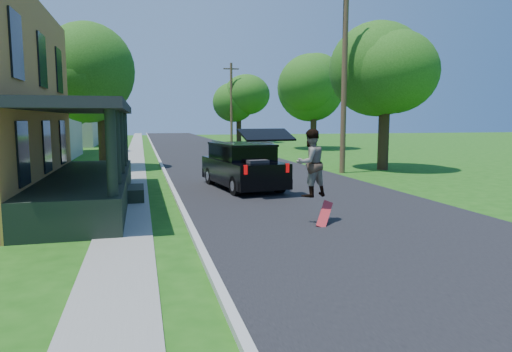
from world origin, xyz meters
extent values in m
plane|color=#1A4F0F|center=(0.00, 0.00, 0.00)|extent=(140.00, 140.00, 0.00)
cube|color=black|center=(0.00, 20.00, 0.00)|extent=(8.00, 120.00, 0.02)
cube|color=#A8A8A3|center=(-4.05, 20.00, 0.00)|extent=(0.15, 120.00, 0.12)
cube|color=gray|center=(-5.60, 20.00, 0.00)|extent=(1.30, 120.00, 0.03)
cube|color=black|center=(-6.80, 6.00, 0.45)|extent=(2.40, 10.00, 0.90)
cube|color=black|center=(-6.80, 6.00, 3.00)|extent=(2.60, 10.30, 0.25)
cube|color=#B4ABA0|center=(-13.50, 24.00, 2.50)|extent=(8.00, 8.00, 5.00)
pyramid|color=black|center=(-13.50, 24.00, 7.20)|extent=(12.78, 12.78, 2.20)
cube|color=#B4ABA0|center=(-13.50, 40.00, 2.50)|extent=(8.00, 8.00, 5.00)
pyramid|color=black|center=(-13.50, 40.00, 7.20)|extent=(12.78, 12.78, 2.20)
cube|color=black|center=(-1.40, 7.60, 0.67)|extent=(2.56, 4.79, 0.88)
cube|color=black|center=(-1.42, 7.75, 1.38)|extent=(2.16, 3.06, 0.57)
cube|color=black|center=(-1.42, 7.75, 1.69)|extent=(2.21, 3.15, 0.08)
cube|color=black|center=(-1.08, 5.39, 2.13)|extent=(1.88, 1.19, 0.40)
cube|color=#2F2E33|center=(-1.20, 6.24, 0.99)|extent=(0.81, 0.72, 0.47)
cube|color=#B7B7BB|center=(-2.18, 7.64, 1.78)|extent=(0.42, 2.49, 0.06)
cube|color=#B7B7BB|center=(-0.66, 7.86, 1.78)|extent=(0.42, 2.49, 0.06)
cube|color=#990505|center=(-1.83, 5.25, 0.99)|extent=(0.13, 0.08, 0.31)
cube|color=#990505|center=(-0.31, 5.47, 0.99)|extent=(0.13, 0.08, 0.31)
cylinder|color=black|center=(-2.44, 8.97, 0.35)|extent=(0.35, 0.73, 0.71)
cylinder|color=black|center=(-0.79, 9.21, 0.35)|extent=(0.35, 0.73, 0.71)
cylinder|color=black|center=(-2.01, 5.99, 0.35)|extent=(0.35, 0.73, 0.71)
cylinder|color=black|center=(-0.36, 6.23, 0.35)|extent=(0.35, 0.73, 0.71)
imported|color=black|center=(-1.00, 1.50, 1.54)|extent=(0.99, 0.87, 1.72)
cube|color=maroon|center=(-0.72, 1.18, 0.27)|extent=(0.66, 0.71, 0.61)
cylinder|color=black|center=(-7.11, 16.52, 1.48)|extent=(0.66, 0.66, 2.95)
sphere|color=#397E21|center=(-7.11, 16.52, 4.50)|extent=(5.99, 5.99, 4.63)
sphere|color=#397E21|center=(-6.87, 16.13, 5.52)|extent=(5.19, 5.19, 4.01)
sphere|color=#397E21|center=(-7.40, 17.02, 5.01)|extent=(5.32, 5.32, 4.11)
cylinder|color=black|center=(-11.00, 29.81, 1.77)|extent=(0.61, 0.61, 3.54)
sphere|color=#397E21|center=(-11.00, 29.81, 5.45)|extent=(6.35, 6.35, 5.74)
sphere|color=#397E21|center=(-10.58, 29.56, 6.73)|extent=(5.51, 5.51, 4.98)
sphere|color=#397E21|center=(-11.53, 30.14, 6.09)|extent=(5.65, 5.65, 5.11)
cylinder|color=black|center=(7.21, 12.30, 1.69)|extent=(0.67, 0.67, 3.38)
sphere|color=#397E21|center=(7.21, 12.30, 4.99)|extent=(5.68, 5.68, 4.81)
sphere|color=#397E21|center=(7.67, 12.08, 6.05)|extent=(4.92, 4.92, 4.17)
sphere|color=#397E21|center=(6.64, 12.59, 5.52)|extent=(5.05, 5.05, 4.27)
cylinder|color=black|center=(9.75, 28.84, 1.89)|extent=(0.57, 0.57, 3.77)
sphere|color=#397E21|center=(9.75, 28.84, 5.64)|extent=(5.93, 5.93, 5.62)
sphere|color=#397E21|center=(10.12, 28.53, 6.89)|extent=(5.14, 5.14, 4.87)
sphere|color=#397E21|center=(9.29, 29.26, 6.27)|extent=(5.27, 5.27, 5.00)
cylinder|color=black|center=(5.78, 41.97, 1.58)|extent=(0.68, 0.68, 3.17)
sphere|color=#397E21|center=(5.78, 41.97, 4.77)|extent=(5.84, 5.84, 4.82)
sphere|color=#397E21|center=(6.24, 41.77, 5.85)|extent=(5.06, 5.06, 4.18)
sphere|color=#397E21|center=(5.20, 42.24, 5.31)|extent=(5.19, 5.19, 4.29)
cylinder|color=#4E3B24|center=(4.50, 11.43, 4.59)|extent=(0.30, 0.30, 9.18)
cylinder|color=#4E3B24|center=(4.50, 39.78, 4.33)|extent=(0.29, 0.29, 8.66)
cube|color=#4E3B24|center=(4.50, 39.78, 8.02)|extent=(1.70, 0.24, 0.13)
camera|label=1|loc=(-5.15, -9.30, 2.64)|focal=32.00mm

